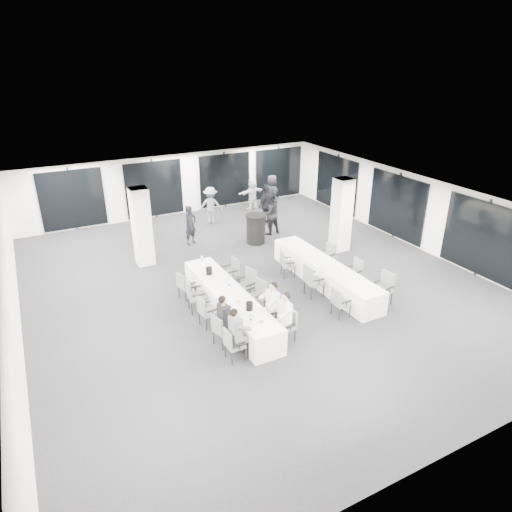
{
  "coord_description": "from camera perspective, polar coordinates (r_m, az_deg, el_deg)",
  "views": [
    {
      "loc": [
        -6.19,
        -11.95,
        6.98
      ],
      "look_at": [
        -0.05,
        -0.2,
        1.06
      ],
      "focal_mm": 32.0,
      "sensor_mm": 36.0,
      "label": 1
    }
  ],
  "objects": [
    {
      "name": "plate_a",
      "position": [
        11.86,
        -0.52,
        -7.54
      ],
      "size": [
        0.22,
        0.22,
        0.03
      ],
      "color": "white",
      "rests_on": "banquet_table_main"
    },
    {
      "name": "standing_guest_a",
      "position": [
        18.11,
        -8.21,
        4.16
      ],
      "size": [
        0.81,
        0.75,
        1.78
      ],
      "primitive_type": "imported",
      "rotation": [
        0.0,
        0.0,
        0.44
      ],
      "color": "black",
      "rests_on": "floor"
    },
    {
      "name": "chair_main_right_mid",
      "position": [
        13.34,
        0.19,
        -4.75
      ],
      "size": [
        0.56,
        0.59,
        0.96
      ],
      "rotation": [
        0.0,
        0.0,
        1.74
      ],
      "color": "#54575C",
      "rests_on": "floor"
    },
    {
      "name": "column_right",
      "position": [
        17.52,
        10.62,
        5.08
      ],
      "size": [
        0.6,
        0.6,
        2.8
      ],
      "primitive_type": "cube",
      "color": "white",
      "rests_on": "floor"
    },
    {
      "name": "standing_guest_g",
      "position": [
        18.76,
        -13.64,
        4.32
      ],
      "size": [
        0.79,
        0.8,
        1.71
      ],
      "primitive_type": "imported",
      "rotation": [
        0.0,
        0.0,
        -0.8
      ],
      "color": "black",
      "rests_on": "floor"
    },
    {
      "name": "chair_main_left_mid",
      "position": [
        12.69,
        -6.29,
        -6.72
      ],
      "size": [
        0.51,
        0.55,
        0.9
      ],
      "rotation": [
        0.0,
        0.0,
        -1.44
      ],
      "color": "#54575C",
      "rests_on": "floor"
    },
    {
      "name": "water_bottle_b",
      "position": [
        13.23,
        -3.37,
        -3.47
      ],
      "size": [
        0.08,
        0.08,
        0.24
      ],
      "primitive_type": "cylinder",
      "color": "silver",
      "rests_on": "banquet_table_main"
    },
    {
      "name": "wine_glass",
      "position": [
        11.56,
        1.97,
        -7.75
      ],
      "size": [
        0.07,
        0.07,
        0.18
      ],
      "color": "silver",
      "rests_on": "banquet_table_main"
    },
    {
      "name": "chair_main_right_far",
      "position": [
        14.78,
        -3.05,
        -1.79
      ],
      "size": [
        0.51,
        0.56,
        0.95
      ],
      "rotation": [
        0.0,
        0.0,
        1.63
      ],
      "color": "#54575C",
      "rests_on": "floor"
    },
    {
      "name": "chair_main_right_near",
      "position": [
        12.09,
        3.97,
        -8.36
      ],
      "size": [
        0.5,
        0.54,
        0.89
      ],
      "rotation": [
        0.0,
        0.0,
        1.69
      ],
      "color": "#54575C",
      "rests_on": "floor"
    },
    {
      "name": "chair_side_right_mid",
      "position": [
        15.14,
        12.27,
        -1.81
      ],
      "size": [
        0.48,
        0.53,
        0.9
      ],
      "rotation": [
        0.0,
        0.0,
        1.62
      ],
      "color": "#54575C",
      "rests_on": "floor"
    },
    {
      "name": "seated_guest_c",
      "position": [
        11.85,
        3.37,
        -7.33
      ],
      "size": [
        0.5,
        0.38,
        1.44
      ],
      "rotation": [
        0.0,
        0.0,
        1.57
      ],
      "color": "silver",
      "rests_on": "floor"
    },
    {
      "name": "standing_guest_b",
      "position": [
        18.94,
        1.76,
        5.7
      ],
      "size": [
        1.02,
        0.67,
        2.03
      ],
      "primitive_type": "imported",
      "rotation": [
        0.0,
        0.0,
        3.22
      ],
      "color": "black",
      "rests_on": "floor"
    },
    {
      "name": "chair_main_left_near",
      "position": [
        11.35,
        -2.99,
        -10.77
      ],
      "size": [
        0.46,
        0.51,
        0.88
      ],
      "rotation": [
        0.0,
        0.0,
        -1.54
      ],
      "color": "#54575C",
      "rests_on": "floor"
    },
    {
      "name": "cocktail_table",
      "position": [
        18.11,
        -0.03,
        3.42
      ],
      "size": [
        0.84,
        0.84,
        1.17
      ],
      "color": "black",
      "rests_on": "floor"
    },
    {
      "name": "standing_guest_f",
      "position": [
        22.22,
        -0.46,
        8.05
      ],
      "size": [
        1.63,
        0.83,
        1.7
      ],
      "primitive_type": "imported",
      "rotation": [
        0.0,
        0.0,
        3.3
      ],
      "color": "silver",
      "rests_on": "floor"
    },
    {
      "name": "banquet_table_side",
      "position": [
        15.09,
        8.54,
        -2.17
      ],
      "size": [
        0.9,
        5.0,
        0.75
      ],
      "primitive_type": "cube",
      "color": "white",
      "rests_on": "floor"
    },
    {
      "name": "chair_side_left_near",
      "position": [
        13.26,
        10.36,
        -5.55
      ],
      "size": [
        0.46,
        0.51,
        0.89
      ],
      "rotation": [
        0.0,
        0.0,
        -1.58
      ],
      "color": "#54575C",
      "rests_on": "floor"
    },
    {
      "name": "seated_guest_a",
      "position": [
        11.23,
        -2.28,
        -9.25
      ],
      "size": [
        0.5,
        0.38,
        1.44
      ],
      "rotation": [
        0.0,
        0.0,
        -1.57
      ],
      "color": "#5B5C62",
      "rests_on": "floor"
    },
    {
      "name": "standing_guest_h",
      "position": [
        18.77,
        10.09,
        4.74
      ],
      "size": [
        0.95,
        0.98,
        1.76
      ],
      "primitive_type": "imported",
      "rotation": [
        0.0,
        0.0,
        2.29
      ],
      "color": "black",
      "rests_on": "floor"
    },
    {
      "name": "chair_side_left_mid",
      "position": [
        14.18,
        7.01,
        -2.89
      ],
      "size": [
        0.55,
        0.61,
        1.04
      ],
      "rotation": [
        0.0,
        0.0,
        -1.62
      ],
      "color": "#54575C",
      "rests_on": "floor"
    },
    {
      "name": "water_bottle_c",
      "position": [
        14.9,
        -6.79,
        -0.36
      ],
      "size": [
        0.07,
        0.07,
        0.21
      ],
      "primitive_type": "cylinder",
      "color": "silver",
      "rests_on": "banquet_table_main"
    },
    {
      "name": "water_bottle_a",
      "position": [
        11.58,
        -0.65,
        -7.79
      ],
      "size": [
        0.07,
        0.07,
        0.23
      ],
      "primitive_type": "cylinder",
      "color": "silver",
      "rests_on": "banquet_table_main"
    },
    {
      "name": "chair_main_right_fourth",
      "position": [
        13.85,
        -1.07,
        -3.42
      ],
      "size": [
        0.61,
        0.65,
        1.03
      ],
      "rotation": [
        0.0,
        0.0,
        1.77
      ],
      "color": "#54575C",
      "rests_on": "floor"
    },
    {
      "name": "room",
      "position": [
        15.88,
        0.82,
        3.44
      ],
      "size": [
        14.04,
        16.04,
        2.84
      ],
      "color": "black",
      "rests_on": "ground"
    },
    {
      "name": "chair_main_right_second",
      "position": [
        12.52,
        2.51,
        -6.82
      ],
      "size": [
        0.58,
        0.62,
        0.98
      ],
      "rotation": [
        0.0,
        0.0,
        1.36
      ],
      "color": "#54575C",
      "rests_on": "floor"
    },
    {
      "name": "seated_guest_b",
      "position": [
        11.77,
        -3.76,
        -7.58
      ],
      "size": [
        0.5,
        0.38,
        1.44
      ],
      "rotation": [
        0.0,
        0.0,
        -1.57
      ],
      "color": "black",
      "rests_on": "floor"
    },
    {
      "name": "ice_bucket_far",
      "position": [
        14.06,
        -5.89,
        -1.84
      ],
      "size": [
        0.2,
        0.2,
        0.23
      ],
      "primitive_type": "cylinder",
      "color": "black",
      "rests_on": "banquet_table_main"
    },
    {
      "name": "standing_guest_e",
      "position": [
        21.73,
        1.98,
        8.09
      ],
      "size": [
        0.73,
        1.05,
        2.01
      ],
      "primitive_type": "imported",
      "rotation": [
        0.0,
        0.0,
        1.42
      ],
      "color": "black",
      "rests_on": "floor"
    },
    {
      "name": "seated_guest_d",
      "position": [
        12.33,
        1.82,
        -5.95
      ],
      "size": [
        0.5,
        0.38,
        1.44
      ],
      "rotation": [
        0.0,
        0.0,
        1.57
      ],
      "color": "silver",
      "rests_on": "floor"
    },
    {
      "name": "column_left",
      "position": [
        16.5,
        -14.08,
        3.56
      ],
      "size": [
        0.6,
        0.6,
        2.8
      ],
      "primitive_type": "cube",
      "color": "white",
      "rests_on": "floor"
    },
    {
      "name": "ice_bucket_near",
      "position": [
        12.11,
        -0.83,
        -6.28
      ],
      "size": [
        0.19,
        0.19,
        0.22
      ],
      "primitive_type": "cylinder",
      "color": "black",
      "rests_on": "banquet_table_main"
    },
    {
      "name": "standing_guest_c",
      "position": [
        20.3,
        -5.68,
        6.61
      ],
      "size": [
        1.35,
        1.11,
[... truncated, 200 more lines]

